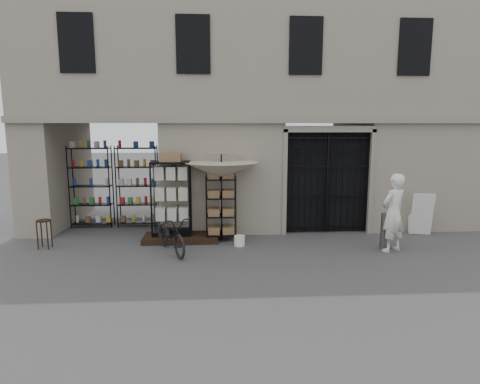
{
  "coord_description": "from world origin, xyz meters",
  "views": [
    {
      "loc": [
        -1.44,
        -9.08,
        3.06
      ],
      "look_at": [
        -0.8,
        1.4,
        1.35
      ],
      "focal_mm": 30.0,
      "sensor_mm": 36.0,
      "label": 1
    }
  ],
  "objects": [
    {
      "name": "step_platform",
      "position": [
        -2.4,
        1.55,
        0.07
      ],
      "size": [
        2.0,
        0.9,
        0.15
      ],
      "primitive_type": "cube",
      "color": "black",
      "rests_on": "ground"
    },
    {
      "name": "shopkeeper",
      "position": [
        2.91,
        0.31,
        0.0
      ],
      "size": [
        1.56,
        2.04,
        0.47
      ],
      "primitive_type": "imported",
      "rotation": [
        0.0,
        0.0,
        3.64
      ],
      "color": "white",
      "rests_on": "ground"
    },
    {
      "name": "display_cabinet",
      "position": [
        -2.64,
        1.68,
        1.05
      ],
      "size": [
        1.15,
        0.92,
        2.16
      ],
      "rotation": [
        0.0,
        0.0,
        0.36
      ],
      "color": "black",
      "rests_on": "step_platform"
    },
    {
      "name": "wooden_stool",
      "position": [
        -5.8,
        1.07,
        0.39
      ],
      "size": [
        0.4,
        0.4,
        0.74
      ],
      "rotation": [
        0.0,
        0.0,
        0.17
      ],
      "color": "black",
      "rests_on": "ground"
    },
    {
      "name": "easel_sign",
      "position": [
        4.4,
        1.79,
        0.63
      ],
      "size": [
        0.72,
        0.79,
        1.21
      ],
      "rotation": [
        0.0,
        0.0,
        -0.25
      ],
      "color": "silver",
      "rests_on": "ground"
    },
    {
      "name": "main_building",
      "position": [
        0.0,
        4.0,
        4.5
      ],
      "size": [
        14.0,
        4.0,
        9.0
      ],
      "primitive_type": "cube",
      "color": "gray",
      "rests_on": "ground"
    },
    {
      "name": "steel_bollard",
      "position": [
        2.78,
        0.49,
        0.46
      ],
      "size": [
        0.19,
        0.19,
        0.92
      ],
      "primitive_type": "cylinder",
      "rotation": [
        0.0,
        0.0,
        -0.15
      ],
      "color": "#57585A",
      "rests_on": "ground"
    },
    {
      "name": "ground",
      "position": [
        0.0,
        0.0,
        0.0
      ],
      "size": [
        80.0,
        80.0,
        0.0
      ],
      "primitive_type": "plane",
      "color": "#27272A",
      "rests_on": "ground"
    },
    {
      "name": "shop_recess",
      "position": [
        -4.5,
        2.8,
        1.5
      ],
      "size": [
        3.0,
        1.7,
        3.0
      ],
      "primitive_type": "cube",
      "color": "black",
      "rests_on": "ground"
    },
    {
      "name": "market_umbrella",
      "position": [
        -1.29,
        1.6,
        2.03
      ],
      "size": [
        2.17,
        2.19,
        2.82
      ],
      "rotation": [
        0.0,
        0.0,
        0.3
      ],
      "color": "black",
      "rests_on": "ground"
    },
    {
      "name": "iron_gate",
      "position": [
        1.75,
        2.28,
        1.5
      ],
      "size": [
        2.5,
        0.21,
        3.0
      ],
      "color": "black",
      "rests_on": "ground"
    },
    {
      "name": "wire_rack",
      "position": [
        -1.31,
        1.57,
        0.88
      ],
      "size": [
        0.92,
        0.78,
        1.79
      ],
      "rotation": [
        0.0,
        0.0,
        0.33
      ],
      "color": "black",
      "rests_on": "ground"
    },
    {
      "name": "white_bucket",
      "position": [
        -0.84,
        0.98,
        0.13
      ],
      "size": [
        0.31,
        0.31,
        0.27
      ],
      "primitive_type": "cylinder",
      "rotation": [
        0.0,
        0.0,
        0.13
      ],
      "color": "white",
      "rests_on": "ground"
    },
    {
      "name": "shop_shelving",
      "position": [
        -4.55,
        3.3,
        1.25
      ],
      "size": [
        2.7,
        0.5,
        2.5
      ],
      "primitive_type": "cube",
      "color": "black",
      "rests_on": "ground"
    },
    {
      "name": "bicycle",
      "position": [
        -2.54,
        0.53,
        0.0
      ],
      "size": [
        0.96,
        1.11,
        1.77
      ],
      "primitive_type": "imported",
      "rotation": [
        0.0,
        0.0,
        0.45
      ],
      "color": "black",
      "rests_on": "ground"
    }
  ]
}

